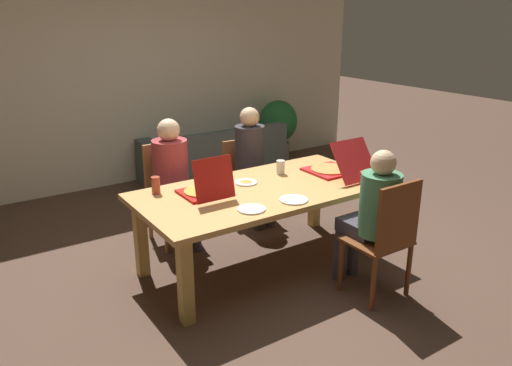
% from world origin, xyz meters
% --- Properties ---
extents(ground_plane, '(20.00, 20.00, 0.00)m').
position_xyz_m(ground_plane, '(0.00, 0.00, 0.00)').
color(ground_plane, '#50392D').
extents(back_wall, '(7.10, 0.12, 2.68)m').
position_xyz_m(back_wall, '(0.00, 2.97, 1.34)').
color(back_wall, beige).
rests_on(back_wall, ground).
extents(dining_table, '(2.16, 1.09, 0.73)m').
position_xyz_m(dining_table, '(0.00, 0.00, 0.64)').
color(dining_table, tan).
rests_on(dining_table, ground).
extents(chair_0, '(0.45, 0.41, 0.99)m').
position_xyz_m(chair_0, '(0.48, -0.98, 0.54)').
color(chair_0, brown).
rests_on(chair_0, ground).
extents(person_0, '(0.31, 0.52, 1.20)m').
position_xyz_m(person_0, '(0.48, -0.82, 0.70)').
color(person_0, '#39373F').
rests_on(person_0, ground).
extents(chair_1, '(0.43, 0.45, 0.85)m').
position_xyz_m(chair_1, '(0.48, 1.02, 0.46)').
color(chair_1, '#955D30').
rests_on(chair_1, ground).
extents(person_1, '(0.31, 0.49, 1.24)m').
position_xyz_m(person_1, '(0.48, 0.89, 0.72)').
color(person_1, '#383437').
rests_on(person_1, ground).
extents(chair_2, '(0.39, 0.45, 0.96)m').
position_xyz_m(chair_2, '(-0.44, 0.99, 0.51)').
color(chair_2, olive).
rests_on(chair_2, ground).
extents(person_2, '(0.33, 0.53, 1.23)m').
position_xyz_m(person_2, '(-0.44, 0.84, 0.72)').
color(person_2, '#3C3749').
rests_on(person_2, ground).
extents(pizza_box_0, '(0.40, 0.63, 0.35)m').
position_xyz_m(pizza_box_0, '(0.79, -0.03, 0.78)').
color(pizza_box_0, red).
rests_on(pizza_box_0, dining_table).
extents(pizza_box_1, '(0.34, 0.42, 0.36)m').
position_xyz_m(pizza_box_1, '(-0.50, 0.11, 0.79)').
color(pizza_box_1, red).
rests_on(pizza_box_1, dining_table).
extents(plate_0, '(0.20, 0.20, 0.03)m').
position_xyz_m(plate_0, '(-0.05, 0.19, 0.74)').
color(plate_0, white).
rests_on(plate_0, dining_table).
extents(plate_1, '(0.23, 0.23, 0.01)m').
position_xyz_m(plate_1, '(0.04, -0.38, 0.74)').
color(plate_1, white).
rests_on(plate_1, dining_table).
extents(plate_2, '(0.22, 0.22, 0.01)m').
position_xyz_m(plate_2, '(-0.35, -0.36, 0.74)').
color(plate_2, white).
rests_on(plate_2, dining_table).
extents(drinking_glass_0, '(0.07, 0.07, 0.11)m').
position_xyz_m(drinking_glass_0, '(0.81, -0.39, 0.79)').
color(drinking_glass_0, '#B14D33').
rests_on(drinking_glass_0, dining_table).
extents(drinking_glass_1, '(0.07, 0.07, 0.15)m').
position_xyz_m(drinking_glass_1, '(-0.81, 0.38, 0.81)').
color(drinking_glass_1, '#B04731').
rests_on(drinking_glass_1, dining_table).
extents(drinking_glass_2, '(0.08, 0.08, 0.13)m').
position_xyz_m(drinking_glass_2, '(0.36, 0.24, 0.80)').
color(drinking_glass_2, silver).
rests_on(drinking_glass_2, dining_table).
extents(couch, '(1.84, 0.87, 0.73)m').
position_xyz_m(couch, '(0.83, 2.36, 0.27)').
color(couch, '#46514C').
rests_on(couch, ground).
extents(potted_plant, '(0.56, 0.56, 0.92)m').
position_xyz_m(potted_plant, '(2.05, 2.58, 0.55)').
color(potted_plant, gray).
rests_on(potted_plant, ground).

